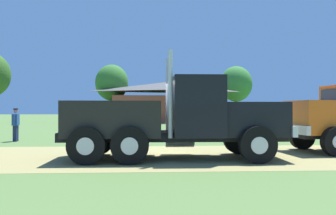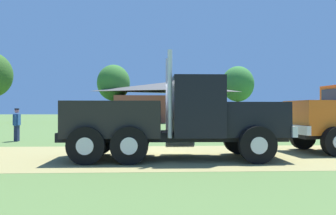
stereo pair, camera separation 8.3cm
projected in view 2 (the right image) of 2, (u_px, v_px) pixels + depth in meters
ground_plane at (148, 156)px, 11.91m from camera, size 200.00×200.00×0.00m
dirt_track at (148, 156)px, 11.91m from camera, size 120.00×6.26×0.01m
truck_foreground_white at (174, 120)px, 11.25m from camera, size 7.25×2.68×3.38m
visitor_far_side at (17, 123)px, 17.34m from camera, size 0.29×0.63×1.65m
shed_building at (168, 103)px, 42.63m from camera, size 13.62×6.28×4.95m
tree_mid at (114, 83)px, 44.24m from camera, size 4.17×4.17×7.29m
tree_right at (238, 84)px, 47.96m from camera, size 4.45×4.45×7.56m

